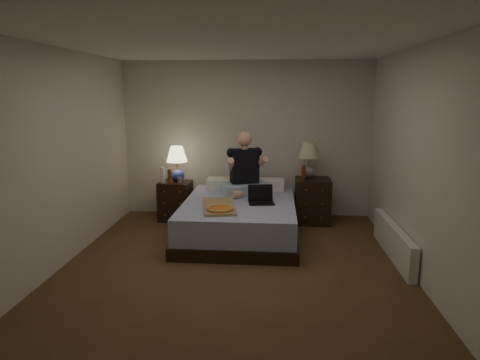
# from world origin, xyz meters

# --- Properties ---
(floor) EXTENTS (4.00, 4.50, 0.00)m
(floor) POSITION_xyz_m (0.00, 0.00, 0.00)
(floor) COLOR brown
(floor) RESTS_ON ground
(ceiling) EXTENTS (4.00, 4.50, 0.00)m
(ceiling) POSITION_xyz_m (0.00, 0.00, 2.50)
(ceiling) COLOR white
(ceiling) RESTS_ON ground
(wall_back) EXTENTS (4.00, 0.00, 2.50)m
(wall_back) POSITION_xyz_m (0.00, 2.25, 1.25)
(wall_back) COLOR silver
(wall_back) RESTS_ON ground
(wall_front) EXTENTS (4.00, 0.00, 2.50)m
(wall_front) POSITION_xyz_m (0.00, -2.25, 1.25)
(wall_front) COLOR silver
(wall_front) RESTS_ON ground
(wall_left) EXTENTS (0.00, 4.50, 2.50)m
(wall_left) POSITION_xyz_m (-2.00, 0.00, 1.25)
(wall_left) COLOR silver
(wall_left) RESTS_ON ground
(wall_right) EXTENTS (0.00, 4.50, 2.50)m
(wall_right) POSITION_xyz_m (2.00, 0.00, 1.25)
(wall_right) COLOR silver
(wall_right) RESTS_ON ground
(bed) EXTENTS (1.55, 2.05, 0.51)m
(bed) POSITION_xyz_m (-0.02, 1.11, 0.25)
(bed) COLOR #5463A9
(bed) RESTS_ON floor
(nightstand_left) EXTENTS (0.51, 0.46, 0.62)m
(nightstand_left) POSITION_xyz_m (-1.10, 1.81, 0.31)
(nightstand_left) COLOR black
(nightstand_left) RESTS_ON floor
(nightstand_right) EXTENTS (0.54, 0.49, 0.69)m
(nightstand_right) POSITION_xyz_m (1.06, 1.83, 0.35)
(nightstand_right) COLOR black
(nightstand_right) RESTS_ON floor
(lamp_left) EXTENTS (0.40, 0.40, 0.56)m
(lamp_left) POSITION_xyz_m (-1.06, 1.82, 0.90)
(lamp_left) COLOR #2A3B9C
(lamp_left) RESTS_ON nightstand_left
(lamp_right) EXTENTS (0.38, 0.38, 0.56)m
(lamp_right) POSITION_xyz_m (0.99, 1.90, 0.97)
(lamp_right) COLOR gray
(lamp_right) RESTS_ON nightstand_right
(water_bottle) EXTENTS (0.07, 0.07, 0.25)m
(water_bottle) POSITION_xyz_m (-1.26, 1.70, 0.75)
(water_bottle) COLOR white
(water_bottle) RESTS_ON nightstand_left
(soda_can) EXTENTS (0.07, 0.07, 0.10)m
(soda_can) POSITION_xyz_m (-1.00, 1.70, 0.67)
(soda_can) COLOR #ACACA7
(soda_can) RESTS_ON nightstand_left
(beer_bottle_left) EXTENTS (0.06, 0.06, 0.23)m
(beer_bottle_left) POSITION_xyz_m (-1.13, 1.62, 0.74)
(beer_bottle_left) COLOR #60330D
(beer_bottle_left) RESTS_ON nightstand_left
(beer_bottle_right) EXTENTS (0.06, 0.06, 0.23)m
(beer_bottle_right) POSITION_xyz_m (0.90, 1.71, 0.81)
(beer_bottle_right) COLOR #63250E
(beer_bottle_right) RESTS_ON nightstand_right
(person) EXTENTS (0.79, 0.71, 0.93)m
(person) POSITION_xyz_m (0.03, 1.52, 0.97)
(person) COLOR black
(person) RESTS_ON bed
(laptop) EXTENTS (0.38, 0.33, 0.24)m
(laptop) POSITION_xyz_m (0.28, 0.98, 0.63)
(laptop) COLOR black
(laptop) RESTS_ON bed
(pizza_box) EXTENTS (0.53, 0.82, 0.08)m
(pizza_box) POSITION_xyz_m (-0.22, 0.50, 0.55)
(pizza_box) COLOR tan
(pizza_box) RESTS_ON bed
(radiator) EXTENTS (0.10, 1.60, 0.40)m
(radiator) POSITION_xyz_m (1.93, 0.46, 0.20)
(radiator) COLOR silver
(radiator) RESTS_ON floor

